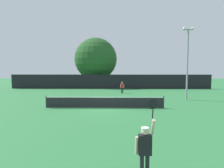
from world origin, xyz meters
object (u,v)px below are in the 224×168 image
(large_tree, at_px, (96,59))
(tennis_ball, at_px, (85,105))
(player_receiving, at_px, (122,87))
(parked_car_near, at_px, (99,81))
(light_pole, at_px, (188,59))
(player_serving, at_px, (145,145))

(large_tree, bearing_deg, tennis_ball, -86.58)
(player_receiving, bearing_deg, parked_car_near, -73.32)
(player_receiving, relative_size, light_pole, 0.20)
(player_serving, xyz_separation_m, large_tree, (-4.86, 31.59, 4.47))
(player_serving, distance_m, player_receiving, 20.59)
(player_receiving, distance_m, parked_car_near, 16.23)
(player_serving, relative_size, large_tree, 0.25)
(player_receiving, height_order, tennis_ball, player_receiving)
(light_pole, bearing_deg, tennis_ball, -161.74)
(light_pole, bearing_deg, large_tree, 125.41)
(large_tree, distance_m, parked_car_near, 6.57)
(player_serving, xyz_separation_m, light_pole, (6.93, 15.00, 3.46))
(player_serving, height_order, large_tree, large_tree)
(light_pole, relative_size, parked_car_near, 1.84)
(tennis_ball, relative_size, parked_car_near, 0.02)
(tennis_ball, xyz_separation_m, large_tree, (-1.20, 20.08, 5.48))
(player_serving, relative_size, tennis_ball, 35.49)
(player_serving, height_order, light_pole, light_pole)
(player_receiving, relative_size, parked_car_near, 0.37)
(player_serving, bearing_deg, large_tree, 98.74)
(player_serving, xyz_separation_m, player_receiving, (0.05, 20.59, -0.07))
(light_pole, bearing_deg, player_receiving, 140.92)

